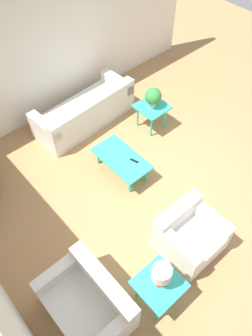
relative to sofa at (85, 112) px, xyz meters
The scene contains 11 objects.
ground_plane 2.21m from the sofa, behind, with size 14.00×14.00×0.00m, color #A87A4C.
wall_right 1.38m from the sofa, ahead, with size 0.12×7.20×2.70m.
sofa is the anchor object (origin of this frame).
armchair 3.39m from the sofa, behind, with size 0.86×0.89×0.75m.
loveseat 3.89m from the sofa, 143.52° to the left, with size 1.23×0.85×0.75m.
coffee_table 1.56m from the sofa, 168.10° to the left, with size 1.10×0.60×0.39m.
side_table_plant 1.40m from the sofa, 136.47° to the right, with size 0.59×0.59×0.55m.
side_table_lamp 3.92m from the sofa, 157.74° to the left, with size 0.59×0.59×0.55m.
potted_plant 1.48m from the sofa, 136.47° to the right, with size 0.34×0.34×0.42m.
table_lamp 3.96m from the sofa, 157.74° to the left, with size 0.25×0.25×0.47m.
remote_control 1.75m from the sofa, behind, with size 0.16×0.09×0.02m.
Camera 1 is at (-2.29, 2.74, 4.89)m, focal length 35.00 mm.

